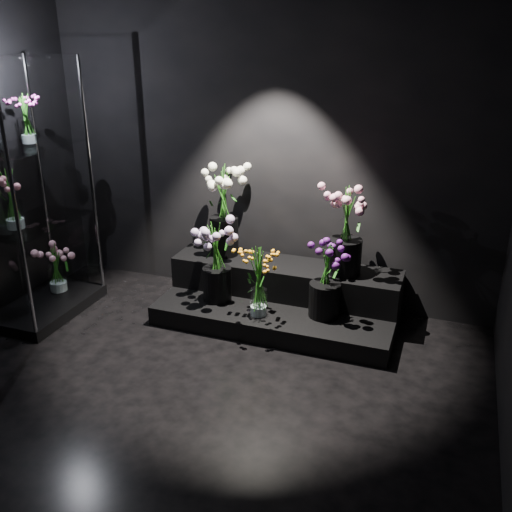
% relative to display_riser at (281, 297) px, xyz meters
% --- Properties ---
extents(floor, '(4.00, 4.00, 0.00)m').
position_rel_display_riser_xyz_m(floor, '(-0.26, -1.61, -0.18)').
color(floor, black).
rests_on(floor, ground).
extents(wall_back, '(4.00, 0.00, 4.00)m').
position_rel_display_riser_xyz_m(wall_back, '(-0.26, 0.39, 1.22)').
color(wall_back, black).
rests_on(wall_back, floor).
extents(display_riser, '(1.98, 0.88, 0.44)m').
position_rel_display_riser_xyz_m(display_riser, '(0.00, 0.00, 0.00)').
color(display_riser, black).
rests_on(display_riser, floor).
extents(display_case, '(0.58, 0.97, 2.13)m').
position_rel_display_riser_xyz_m(display_case, '(-1.95, -0.62, 0.88)').
color(display_case, black).
rests_on(display_case, floor).
extents(bouquet_orange_bells, '(0.27, 0.27, 0.57)m').
position_rel_display_riser_xyz_m(bouquet_orange_bells, '(-0.08, -0.35, 0.27)').
color(bouquet_orange_bells, white).
rests_on(bouquet_orange_bells, display_riser).
extents(bouquet_lilac, '(0.45, 0.45, 0.68)m').
position_rel_display_riser_xyz_m(bouquet_lilac, '(-0.51, -0.19, 0.37)').
color(bouquet_lilac, black).
rests_on(bouquet_lilac, display_riser).
extents(bouquet_purple, '(0.42, 0.42, 0.61)m').
position_rel_display_riser_xyz_m(bouquet_purple, '(0.42, -0.18, 0.32)').
color(bouquet_purple, black).
rests_on(bouquet_purple, display_riser).
extents(bouquet_cream_roses, '(0.50, 0.50, 0.80)m').
position_rel_display_riser_xyz_m(bouquet_cream_roses, '(-0.58, 0.16, 0.73)').
color(bouquet_cream_roses, black).
rests_on(bouquet_cream_roses, display_riser).
extents(bouquet_pink_roses, '(0.44, 0.44, 0.73)m').
position_rel_display_riser_xyz_m(bouquet_pink_roses, '(0.51, 0.10, 0.65)').
color(bouquet_pink_roses, black).
rests_on(bouquet_pink_roses, display_riser).
extents(bouquet_case_pink, '(0.32, 0.32, 0.47)m').
position_rel_display_riser_xyz_m(bouquet_case_pink, '(-1.99, -0.79, 0.89)').
color(bouquet_case_pink, white).
rests_on(bouquet_case_pink, display_case).
extents(bouquet_case_magenta, '(0.22, 0.22, 0.40)m').
position_rel_display_riser_xyz_m(bouquet_case_magenta, '(-1.99, -0.49, 1.48)').
color(bouquet_case_magenta, white).
rests_on(bouquet_case_magenta, display_case).
extents(bouquet_case_base_pink, '(0.42, 0.42, 0.45)m').
position_rel_display_riser_xyz_m(bouquet_case_base_pink, '(-1.99, -0.40, 0.15)').
color(bouquet_case_base_pink, white).
rests_on(bouquet_case_base_pink, display_case).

